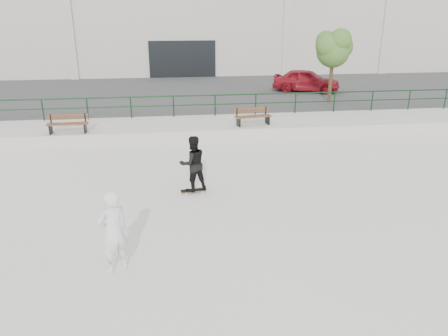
{
  "coord_description": "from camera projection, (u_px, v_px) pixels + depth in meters",
  "views": [
    {
      "loc": [
        -1.29,
        -9.93,
        5.35
      ],
      "look_at": [
        0.28,
        2.0,
        0.98
      ],
      "focal_mm": 35.0,
      "sensor_mm": 36.0,
      "label": 1
    }
  ],
  "objects": [
    {
      "name": "seated_skater",
      "position": [
        113.0,
        232.0,
        9.21
      ],
      "size": [
        0.81,
        0.76,
        1.87
      ],
      "primitive_type": "imported",
      "rotation": [
        0.0,
        0.0,
        3.75
      ],
      "color": "white",
      "rests_on": "ground"
    },
    {
      "name": "commercial_building",
      "position": [
        178.0,
        19.0,
        39.49
      ],
      "size": [
        44.2,
        16.33,
        8.0
      ],
      "color": "beige",
      "rests_on": "ground"
    },
    {
      "name": "ground",
      "position": [
        223.0,
        230.0,
        11.24
      ],
      "size": [
        120.0,
        120.0,
        0.0
      ],
      "primitive_type": "plane",
      "color": "beige",
      "rests_on": "ground"
    },
    {
      "name": "bench_left",
      "position": [
        68.0,
        124.0,
        18.15
      ],
      "size": [
        1.67,
        0.52,
        0.77
      ],
      "rotation": [
        0.0,
        0.0,
        0.02
      ],
      "color": "#502C1B",
      "rests_on": "ledge"
    },
    {
      "name": "red_car",
      "position": [
        306.0,
        80.0,
        27.29
      ],
      "size": [
        4.41,
        3.11,
        1.39
      ],
      "primitive_type": "imported",
      "rotation": [
        0.0,
        0.0,
        1.17
      ],
      "color": "maroon",
      "rests_on": "parking_strip"
    },
    {
      "name": "tree",
      "position": [
        334.0,
        47.0,
        23.38
      ],
      "size": [
        2.23,
        1.98,
        3.96
      ],
      "color": "brown",
      "rests_on": "parking_strip"
    },
    {
      "name": "bench_right",
      "position": [
        253.0,
        116.0,
        19.43
      ],
      "size": [
        1.7,
        0.73,
        0.76
      ],
      "rotation": [
        0.0,
        0.0,
        0.16
      ],
      "color": "#502C1B",
      "rests_on": "ledge"
    },
    {
      "name": "standing_skater",
      "position": [
        193.0,
        163.0,
        13.23
      ],
      "size": [
        0.99,
        0.87,
        1.73
      ],
      "primitive_type": "imported",
      "rotation": [
        0.0,
        0.0,
        3.43
      ],
      "color": "black",
      "rests_on": "skateboard"
    },
    {
      "name": "ledge",
      "position": [
        197.0,
        128.0,
        20.01
      ],
      "size": [
        30.0,
        3.0,
        0.5
      ],
      "primitive_type": "cube",
      "color": "#BBB5AB",
      "rests_on": "ground"
    },
    {
      "name": "skateboard",
      "position": [
        193.0,
        190.0,
        13.54
      ],
      "size": [
        0.8,
        0.29,
        0.09
      ],
      "rotation": [
        0.0,
        0.0,
        0.12
      ],
      "color": "black",
      "rests_on": "ground"
    },
    {
      "name": "railing",
      "position": [
        194.0,
        101.0,
        20.88
      ],
      "size": [
        28.0,
        0.06,
        1.03
      ],
      "color": "#123419",
      "rests_on": "ledge"
    },
    {
      "name": "parking_strip",
      "position": [
        187.0,
        94.0,
        27.93
      ],
      "size": [
        60.0,
        14.0,
        0.5
      ],
      "primitive_type": "cube",
      "color": "#3D3D3D",
      "rests_on": "ground"
    }
  ]
}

